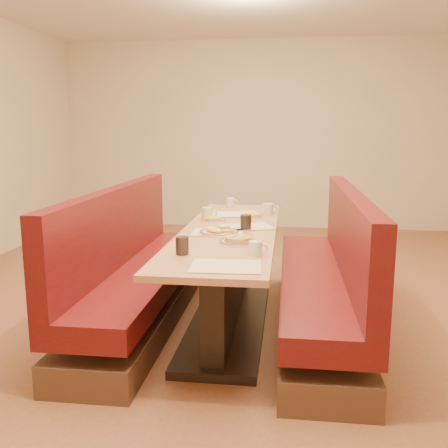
# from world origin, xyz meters

# --- Properties ---
(ground) EXTENTS (8.00, 8.00, 0.00)m
(ground) POSITION_xyz_m (0.00, 0.00, 0.00)
(ground) COLOR #9E6647
(ground) RESTS_ON ground
(room_envelope) EXTENTS (6.04, 8.04, 2.82)m
(room_envelope) POSITION_xyz_m (0.00, 0.00, 1.93)
(room_envelope) COLOR beige
(room_envelope) RESTS_ON ground
(diner_table) EXTENTS (0.70, 2.50, 0.75)m
(diner_table) POSITION_xyz_m (0.00, 0.00, 0.37)
(diner_table) COLOR black
(diner_table) RESTS_ON ground
(booth_left) EXTENTS (0.55, 2.50, 1.05)m
(booth_left) POSITION_xyz_m (-0.73, 0.00, 0.36)
(booth_left) COLOR #4C3326
(booth_left) RESTS_ON ground
(booth_right) EXTENTS (0.55, 2.50, 1.05)m
(booth_right) POSITION_xyz_m (0.73, 0.00, 0.36)
(booth_right) COLOR #4C3326
(booth_right) RESTS_ON ground
(placemat_near_left) EXTENTS (0.37, 0.29, 0.00)m
(placemat_near_left) POSITION_xyz_m (-0.07, -0.13, 0.75)
(placemat_near_left) COLOR beige
(placemat_near_left) RESTS_ON diner_table
(placemat_near_right) EXTENTS (0.40, 0.31, 0.00)m
(placemat_near_right) POSITION_xyz_m (0.10, -1.02, 0.75)
(placemat_near_right) COLOR beige
(placemat_near_right) RESTS_ON diner_table
(placemat_far_left) EXTENTS (0.46, 0.37, 0.00)m
(placemat_far_left) POSITION_xyz_m (-0.03, 0.67, 0.75)
(placemat_far_left) COLOR beige
(placemat_far_left) RESTS_ON diner_table
(placemat_far_right) EXTENTS (0.46, 0.41, 0.00)m
(placemat_far_right) POSITION_xyz_m (0.12, 0.11, 0.75)
(placemat_far_right) COLOR beige
(placemat_far_right) RESTS_ON diner_table
(pancake_plate) EXTENTS (0.25, 0.25, 0.06)m
(pancake_plate) POSITION_xyz_m (0.11, -0.45, 0.77)
(pancake_plate) COLOR silver
(pancake_plate) RESTS_ON diner_table
(eggs_plate) EXTENTS (0.28, 0.28, 0.06)m
(eggs_plate) POSITION_xyz_m (-0.05, -0.17, 0.77)
(eggs_plate) COLOR silver
(eggs_plate) RESTS_ON diner_table
(extra_plate_mid) EXTENTS (0.19, 0.19, 0.04)m
(extra_plate_mid) POSITION_xyz_m (0.13, 0.56, 0.76)
(extra_plate_mid) COLOR silver
(extra_plate_mid) RESTS_ON diner_table
(extra_plate_far) EXTENTS (0.21, 0.21, 0.04)m
(extra_plate_far) POSITION_xyz_m (-0.17, 0.34, 0.76)
(extra_plate_far) COLOR silver
(extra_plate_far) RESTS_ON diner_table
(coffee_mug_a) EXTENTS (0.12, 0.08, 0.09)m
(coffee_mug_a) POSITION_xyz_m (0.25, -0.76, 0.80)
(coffee_mug_a) COLOR silver
(coffee_mug_a) RESTS_ON diner_table
(coffee_mug_b) EXTENTS (0.13, 0.09, 0.10)m
(coffee_mug_b) POSITION_xyz_m (-0.23, 0.41, 0.80)
(coffee_mug_b) COLOR silver
(coffee_mug_b) RESTS_ON diner_table
(coffee_mug_c) EXTENTS (0.13, 0.10, 0.10)m
(coffee_mug_c) POSITION_xyz_m (0.27, 0.69, 0.80)
(coffee_mug_c) COLOR silver
(coffee_mug_c) RESTS_ON diner_table
(coffee_mug_d) EXTENTS (0.12, 0.08, 0.09)m
(coffee_mug_d) POSITION_xyz_m (-0.11, 1.10, 0.80)
(coffee_mug_d) COLOR silver
(coffee_mug_d) RESTS_ON diner_table
(soda_tumbler_near) EXTENTS (0.08, 0.08, 0.11)m
(soda_tumbler_near) POSITION_xyz_m (-0.19, -0.78, 0.80)
(soda_tumbler_near) COLOR black
(soda_tumbler_near) RESTS_ON diner_table
(soda_tumbler_mid) EXTENTS (0.08, 0.08, 0.11)m
(soda_tumbler_mid) POSITION_xyz_m (0.12, 0.02, 0.81)
(soda_tumbler_mid) COLOR black
(soda_tumbler_mid) RESTS_ON diner_table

